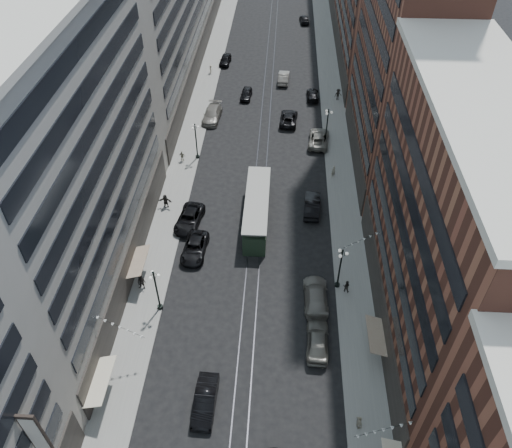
% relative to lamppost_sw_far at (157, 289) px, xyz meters
% --- Properties ---
extents(ground, '(220.00, 220.00, 0.00)m').
position_rel_lamppost_sw_far_xyz_m(ground, '(9.20, 32.00, -3.10)').
color(ground, black).
rests_on(ground, ground).
extents(sidewalk_west, '(4.00, 180.00, 0.15)m').
position_rel_lamppost_sw_far_xyz_m(sidewalk_west, '(-1.80, 42.00, -3.02)').
color(sidewalk_west, gray).
rests_on(sidewalk_west, ground).
extents(sidewalk_east, '(4.00, 180.00, 0.15)m').
position_rel_lamppost_sw_far_xyz_m(sidewalk_east, '(20.20, 42.00, -3.02)').
color(sidewalk_east, gray).
rests_on(sidewalk_east, ground).
extents(rail_west, '(0.12, 180.00, 0.02)m').
position_rel_lamppost_sw_far_xyz_m(rail_west, '(8.50, 42.00, -3.09)').
color(rail_west, '#2D2D33').
rests_on(rail_west, ground).
extents(rail_east, '(0.12, 180.00, 0.02)m').
position_rel_lamppost_sw_far_xyz_m(rail_east, '(9.90, 42.00, -3.09)').
color(rail_east, '#2D2D33').
rests_on(rail_east, ground).
extents(building_west_mid, '(8.00, 36.00, 28.00)m').
position_rel_lamppost_sw_far_xyz_m(building_west_mid, '(-7.80, 5.00, 10.90)').
color(building_west_mid, gray).
rests_on(building_west_mid, ground).
extents(building_east_mid, '(8.00, 30.00, 24.00)m').
position_rel_lamppost_sw_far_xyz_m(building_east_mid, '(26.20, -0.00, 8.90)').
color(building_east_mid, brown).
rests_on(building_east_mid, ground).
extents(building_east_tower, '(8.00, 26.00, 42.00)m').
position_rel_lamppost_sw_far_xyz_m(building_east_tower, '(26.20, 28.00, 17.90)').
color(building_east_tower, brown).
rests_on(building_east_tower, ground).
extents(lamppost_sw_far, '(1.03, 1.14, 5.52)m').
position_rel_lamppost_sw_far_xyz_m(lamppost_sw_far, '(0.00, 0.00, 0.00)').
color(lamppost_sw_far, black).
rests_on(lamppost_sw_far, sidewalk_west).
extents(lamppost_sw_mid, '(1.03, 1.14, 5.52)m').
position_rel_lamppost_sw_far_xyz_m(lamppost_sw_mid, '(0.00, 27.00, 0.00)').
color(lamppost_sw_mid, black).
rests_on(lamppost_sw_mid, sidewalk_west).
extents(lamppost_se_far, '(1.03, 1.14, 5.52)m').
position_rel_lamppost_sw_far_xyz_m(lamppost_se_far, '(18.40, 4.00, 0.00)').
color(lamppost_se_far, black).
rests_on(lamppost_se_far, sidewalk_east).
extents(lamppost_se_mid, '(1.03, 1.14, 5.52)m').
position_rel_lamppost_sw_far_xyz_m(lamppost_se_mid, '(18.40, 32.00, 0.00)').
color(lamppost_se_mid, black).
rests_on(lamppost_se_mid, sidewalk_east).
extents(streetcar, '(2.81, 12.69, 3.51)m').
position_rel_lamppost_sw_far_xyz_m(streetcar, '(9.20, 14.21, -1.48)').
color(streetcar, '#1F3221').
rests_on(streetcar, ground).
extents(car_2, '(2.87, 5.72, 1.55)m').
position_rel_lamppost_sw_far_xyz_m(car_2, '(2.40, 8.20, -2.32)').
color(car_2, black).
rests_on(car_2, ground).
extents(car_4, '(2.32, 5.34, 1.79)m').
position_rel_lamppost_sw_far_xyz_m(car_4, '(16.00, -3.62, -2.20)').
color(car_4, '#646259').
rests_on(car_4, ground).
extents(car_5, '(1.94, 5.23, 1.71)m').
position_rel_lamppost_sw_far_xyz_m(car_5, '(6.08, -10.30, -2.24)').
color(car_5, black).
rests_on(car_5, ground).
extents(pedestrian_2, '(1.01, 0.65, 1.95)m').
position_rel_lamppost_sw_far_xyz_m(pedestrian_2, '(-2.38, 2.46, -1.97)').
color(pedestrian_2, black).
rests_on(pedestrian_2, sidewalk_west).
extents(pedestrian_4, '(0.72, 1.05, 1.65)m').
position_rel_lamppost_sw_far_xyz_m(pedestrian_4, '(19.18, -11.58, -2.12)').
color(pedestrian_4, '#AEA790').
rests_on(pedestrian_4, sidewalk_east).
extents(car_7, '(3.45, 6.18, 1.63)m').
position_rel_lamppost_sw_far_xyz_m(car_7, '(1.01, 13.09, -2.28)').
color(car_7, black).
rests_on(car_7, ground).
extents(car_8, '(2.97, 6.35, 1.79)m').
position_rel_lamppost_sw_far_xyz_m(car_8, '(0.80, 37.80, -2.20)').
color(car_8, slate).
rests_on(car_8, ground).
extents(car_9, '(2.20, 4.77, 1.59)m').
position_rel_lamppost_sw_far_xyz_m(car_9, '(0.80, 58.04, -2.30)').
color(car_9, black).
rests_on(car_9, ground).
extents(car_10, '(2.26, 5.53, 1.78)m').
position_rel_lamppost_sw_far_xyz_m(car_10, '(16.00, 16.42, -2.20)').
color(car_10, black).
rests_on(car_10, ground).
extents(car_11, '(3.41, 6.35, 1.69)m').
position_rel_lamppost_sw_far_xyz_m(car_11, '(17.38, 31.90, -2.25)').
color(car_11, slate).
rests_on(car_11, ground).
extents(car_12, '(2.01, 4.86, 1.40)m').
position_rel_lamppost_sw_far_xyz_m(car_12, '(16.89, 45.51, -2.39)').
color(car_12, black).
rests_on(car_12, ground).
extents(car_13, '(2.05, 4.45, 1.48)m').
position_rel_lamppost_sw_far_xyz_m(car_13, '(5.68, 45.04, -2.36)').
color(car_13, black).
rests_on(car_13, ground).
extents(car_14, '(2.05, 5.26, 1.71)m').
position_rel_lamppost_sw_far_xyz_m(car_14, '(11.90, 51.31, -2.24)').
color(car_14, slate).
rests_on(car_14, ground).
extents(pedestrian_5, '(1.75, 0.65, 1.85)m').
position_rel_lamppost_sw_far_xyz_m(pedestrian_5, '(-2.43, 15.99, -2.02)').
color(pedestrian_5, black).
rests_on(pedestrian_5, sidewalk_west).
extents(pedestrian_6, '(0.98, 0.56, 1.59)m').
position_rel_lamppost_sw_far_xyz_m(pedestrian_6, '(-2.00, 26.06, -2.15)').
color(pedestrian_6, gray).
rests_on(pedestrian_6, sidewalk_west).
extents(pedestrian_7, '(0.84, 0.63, 1.54)m').
position_rel_lamppost_sw_far_xyz_m(pedestrian_7, '(19.27, 3.33, -2.18)').
color(pedestrian_7, black).
rests_on(pedestrian_7, sidewalk_east).
extents(pedestrian_8, '(0.73, 0.63, 1.71)m').
position_rel_lamppost_sw_far_xyz_m(pedestrian_8, '(19.05, 23.56, -2.09)').
color(pedestrian_8, '#A09B85').
rests_on(pedestrian_8, sidewalk_east).
extents(pedestrian_9, '(1.36, 0.95, 1.95)m').
position_rel_lamppost_sw_far_xyz_m(pedestrian_9, '(21.06, 45.03, -1.97)').
color(pedestrian_9, black).
rests_on(pedestrian_9, sidewalk_east).
extents(car_extra_0, '(2.26, 4.76, 1.57)m').
position_rel_lamppost_sw_far_xyz_m(car_extra_0, '(16.02, 79.60, -2.31)').
color(car_extra_0, black).
rests_on(car_extra_0, ground).
extents(car_extra_1, '(2.96, 5.75, 1.55)m').
position_rel_lamppost_sw_far_xyz_m(car_extra_1, '(12.91, 37.54, -2.32)').
color(car_extra_1, black).
rests_on(car_extra_1, ground).
extents(car_extra_2, '(2.57, 6.10, 1.76)m').
position_rel_lamppost_sw_far_xyz_m(car_extra_2, '(16.00, 1.87, -2.22)').
color(car_extra_2, slate).
rests_on(car_extra_2, ground).
extents(pedestrian_extra_1, '(0.87, 1.06, 1.54)m').
position_rel_lamppost_sw_far_xyz_m(pedestrian_extra_1, '(-1.38, 53.70, -2.18)').
color(pedestrian_extra_1, '#BEB79E').
rests_on(pedestrian_extra_1, sidewalk_west).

